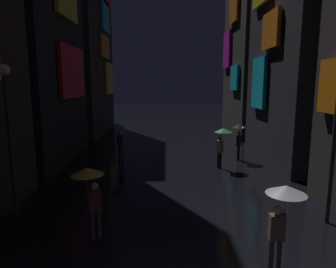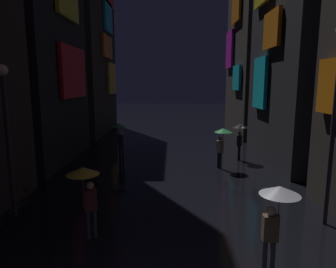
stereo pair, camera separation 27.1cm
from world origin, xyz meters
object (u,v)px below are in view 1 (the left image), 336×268
Objects in this scene: pedestrian_foreground_left_green at (118,131)px; pedestrian_foreground_right_green at (222,137)px; pedestrian_midstreet_centre_black at (239,132)px; bicycle_parked_at_storefront at (21,213)px; streetlamp_left_near at (9,123)px; pedestrian_near_crossing_yellow at (90,183)px; pedestrian_midstreet_left_clear at (283,205)px.

pedestrian_foreground_left_green and pedestrian_foreground_right_green have the same top height.
pedestrian_foreground_right_green is at bearing -18.09° from pedestrian_foreground_left_green.
pedestrian_midstreet_centre_black reaches higher than bicycle_parked_at_storefront.
pedestrian_foreground_left_green is (-6.84, 0.20, 0.00)m from pedestrian_midstreet_centre_black.
pedestrian_foreground_left_green is 0.43× the size of streetlamp_left_near.
pedestrian_midstreet_centre_black and pedestrian_near_crossing_yellow have the same top height.
pedestrian_midstreet_left_clear is 4.95m from pedestrian_near_crossing_yellow.
pedestrian_near_crossing_yellow and pedestrian_foreground_left_green have the same top height.
pedestrian_midstreet_left_clear and pedestrian_near_crossing_yellow have the same top height.
pedestrian_foreground_left_green is 8.29m from bicycle_parked_at_storefront.
pedestrian_midstreet_left_clear is at bearing -91.42° from pedestrian_foreground_right_green.
bicycle_parked_at_storefront is (-8.61, -7.79, -1.28)m from pedestrian_midstreet_centre_black.
pedestrian_foreground_right_green is 0.43× the size of streetlamp_left_near.
pedestrian_foreground_right_green is (-1.27, -1.62, 0.00)m from pedestrian_midstreet_centre_black.
pedestrian_midstreet_centre_black is 1.00× the size of pedestrian_foreground_right_green.
bicycle_parked_at_storefront is at bearing -139.95° from pedestrian_foreground_right_green.
pedestrian_foreground_left_green is at bearing 73.82° from streetlamp_left_near.
streetlamp_left_near is (-0.40, 0.49, 2.75)m from bicycle_parked_at_storefront.
pedestrian_midstreet_left_clear is at bearing -98.26° from pedestrian_midstreet_centre_black.
pedestrian_foreground_left_green is at bearing 77.47° from bicycle_parked_at_storefront.
pedestrian_midstreet_centre_black is at bearing 39.01° from streetlamp_left_near.
pedestrian_foreground_left_green is 1.00× the size of pedestrian_foreground_right_green.
pedestrian_foreground_right_green is (4.93, 7.11, 0.00)m from pedestrian_near_crossing_yellow.
streetlamp_left_near is (-9.02, -7.30, 1.46)m from pedestrian_midstreet_centre_black.
pedestrian_midstreet_left_clear is 1.00× the size of pedestrian_midstreet_centre_black.
pedestrian_midstreet_centre_black is at bearing 54.61° from pedestrian_near_crossing_yellow.
pedestrian_midstreet_centre_black is (1.48, 10.22, 0.00)m from pedestrian_midstreet_left_clear.
pedestrian_foreground_left_green is at bearing 178.30° from pedestrian_midstreet_centre_black.
pedestrian_midstreet_left_clear is 1.17× the size of bicycle_parked_at_storefront.
pedestrian_foreground_right_green is (5.57, -1.82, 0.00)m from pedestrian_foreground_left_green.
pedestrian_midstreet_left_clear is at bearing -17.60° from pedestrian_near_crossing_yellow.
pedestrian_near_crossing_yellow is 0.43× the size of streetlamp_left_near.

